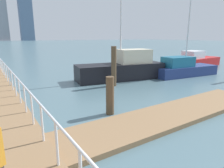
% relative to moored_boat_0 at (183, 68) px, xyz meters
% --- Properties ---
extents(ground_plane, '(300.00, 300.00, 0.00)m').
position_rel_moored_boat_0_xyz_m(ground_plane, '(-9.55, 7.97, -0.63)').
color(ground_plane, slate).
extents(floating_dock, '(10.63, 2.00, 0.18)m').
position_rel_moored_boat_0_xyz_m(floating_dock, '(-7.74, -5.39, -0.54)').
color(floating_dock, '#93704C').
rests_on(floating_dock, ground_plane).
extents(boardwalk_railing, '(0.06, 31.58, 1.08)m').
position_rel_moored_boat_0_xyz_m(boardwalk_railing, '(-12.70, -2.11, 0.58)').
color(boardwalk_railing, white).
rests_on(boardwalk_railing, boardwalk).
extents(dock_piling_0, '(0.34, 0.34, 2.60)m').
position_rel_moored_boat_0_xyz_m(dock_piling_0, '(-6.76, 0.22, 0.67)').
color(dock_piling_0, brown).
rests_on(dock_piling_0, ground_plane).
extents(dock_piling_3, '(0.34, 0.34, 1.61)m').
position_rel_moored_boat_0_xyz_m(dock_piling_3, '(-9.59, -3.78, 0.18)').
color(dock_piling_3, brown).
rests_on(dock_piling_3, ground_plane).
extents(moored_boat_0, '(5.91, 2.47, 6.59)m').
position_rel_moored_boat_0_xyz_m(moored_boat_0, '(0.00, 0.00, 0.00)').
color(moored_boat_0, navy).
rests_on(moored_boat_0, ground_plane).
extents(moored_boat_1, '(6.99, 3.16, 8.45)m').
position_rel_moored_boat_0_xyz_m(moored_boat_1, '(-4.96, 1.65, 0.22)').
color(moored_boat_1, black).
rests_on(moored_boat_1, ground_plane).
extents(moored_boat_2, '(6.68, 2.24, 1.72)m').
position_rel_moored_boat_0_xyz_m(moored_boat_2, '(5.56, 2.66, -0.01)').
color(moored_boat_2, red).
rests_on(moored_boat_2, ground_plane).
extents(skyline_tower_3, '(9.59, 7.21, 39.64)m').
position_rel_moored_boat_0_xyz_m(skyline_tower_3, '(17.32, 159.02, 19.19)').
color(skyline_tower_3, slate).
rests_on(skyline_tower_3, ground_plane).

